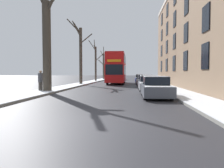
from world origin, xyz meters
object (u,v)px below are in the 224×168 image
bare_tree_left_0 (47,39)px  pedestrian_left_sidewalk (41,80)px  bare_tree_left_3 (103,65)px  double_decker_bus (117,67)px  parked_car_3 (142,80)px  parked_car_4 (141,79)px  parked_car_1 (149,83)px  oncoming_van (117,75)px  parked_car_2 (145,81)px  bare_tree_left_1 (80,52)px  parked_car_0 (156,88)px  bare_tree_left_2 (96,62)px

bare_tree_left_0 → pedestrian_left_sidewalk: (-0.68, 0.21, -3.46)m
bare_tree_left_3 → pedestrian_left_sidewalk: size_ratio=4.60×
double_decker_bus → pedestrian_left_sidewalk: (-5.46, -15.52, -1.52)m
parked_car_3 → parked_car_4: (-0.00, 5.71, 0.03)m
parked_car_1 → parked_car_3: (-0.00, 11.82, -0.02)m
double_decker_bus → parked_car_3: double_decker_bus is taller
oncoming_van → parked_car_2: bearing=-79.4°
pedestrian_left_sidewalk → double_decker_bus: bearing=23.3°
double_decker_bus → pedestrian_left_sidewalk: size_ratio=5.41×
parked_car_1 → parked_car_3: size_ratio=1.07×
parked_car_4 → pedestrian_left_sidewalk: size_ratio=2.47×
bare_tree_left_1 → bare_tree_left_3: bearing=90.2°
oncoming_van → bare_tree_left_1: bearing=-97.9°
parked_car_1 → oncoming_van: bearing=98.7°
parked_car_3 → pedestrian_left_sidewalk: size_ratio=2.23×
bare_tree_left_1 → parked_car_2: size_ratio=2.10×
parked_car_0 → oncoming_van: (-5.21, 39.71, 0.64)m
bare_tree_left_3 → parked_car_1: 36.36m
parked_car_0 → parked_car_1: bearing=90.0°
bare_tree_left_2 → parked_car_4: (8.56, -4.42, -3.17)m
bare_tree_left_3 → parked_car_2: size_ratio=1.98×
parked_car_3 → parked_car_4: 5.71m
parked_car_3 → pedestrian_left_sidewalk: bearing=-123.1°
bare_tree_left_0 → parked_car_3: bearing=59.2°
parked_car_1 → bare_tree_left_3: bearing=103.9°
bare_tree_left_1 → pedestrian_left_sidewalk: size_ratio=4.88×
double_decker_bus → parked_car_2: bearing=-61.1°
bare_tree_left_2 → parked_car_3: size_ratio=2.01×
parked_car_3 → oncoming_van: oncoming_van is taller
oncoming_van → bare_tree_left_3: bearing=160.1°
parked_car_4 → bare_tree_left_0: bearing=-113.1°
oncoming_van → double_decker_bus: bearing=-86.3°
bare_tree_left_0 → bare_tree_left_3: bearing=90.1°
parked_car_2 → parked_car_4: bearing=90.0°
bare_tree_left_0 → parked_car_4: (8.63, 20.21, -3.82)m
parked_car_1 → double_decker_bus: bearing=106.5°
bare_tree_left_1 → bare_tree_left_2: bare_tree_left_1 is taller
parked_car_3 → oncoming_van: bearing=103.3°
bare_tree_left_0 → parked_car_3: size_ratio=2.21×
parked_car_1 → oncoming_van: size_ratio=0.85×
bare_tree_left_0 → parked_car_1: size_ratio=2.07×
pedestrian_left_sidewalk → bare_tree_left_2: bearing=40.9°
bare_tree_left_2 → oncoming_van: size_ratio=1.60×
bare_tree_left_3 → parked_car_1: (8.70, -35.17, -2.95)m
parked_car_2 → pedestrian_left_sidewalk: size_ratio=2.33×
parked_car_3 → parked_car_4: parked_car_4 is taller
bare_tree_left_1 → parked_car_1: 13.28m
bare_tree_left_1 → double_decker_bus: (4.78, 3.71, -1.93)m
bare_tree_left_3 → oncoming_van: size_ratio=1.64×
parked_car_1 → oncoming_van: (-5.21, 33.91, 0.64)m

